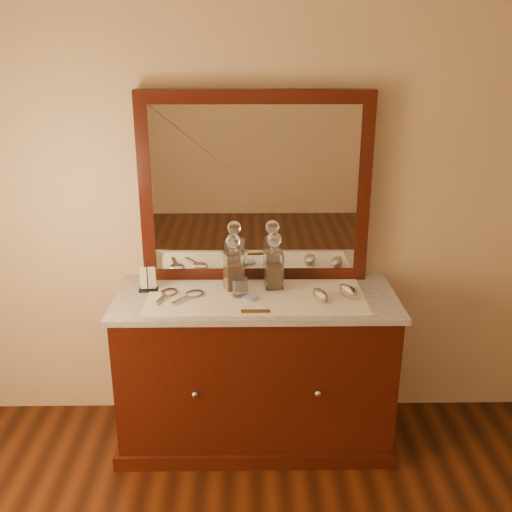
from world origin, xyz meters
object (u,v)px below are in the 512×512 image
dresser_cabinet (256,371)px  brush_far (348,291)px  decanter_left (234,267)px  napkin_rack (148,280)px  hand_mirror_outer (167,293)px  comb (256,311)px  decanter_right (274,266)px  hand_mirror_inner (192,295)px  mirror_frame (255,189)px  pin_dish (249,298)px  brush_near (320,295)px

dresser_cabinet → brush_far: (0.47, -0.01, 0.46)m
dresser_cabinet → decanter_left: decanter_left is taller
napkin_rack → hand_mirror_outer: bearing=-32.7°
brush_far → hand_mirror_outer: bearing=179.3°
dresser_cabinet → napkin_rack: napkin_rack is taller
comb → decanter_right: 0.34m
napkin_rack → hand_mirror_outer: size_ratio=0.68×
dresser_cabinet → brush_far: size_ratio=8.81×
hand_mirror_outer → hand_mirror_inner: (0.13, -0.02, -0.00)m
dresser_cabinet → mirror_frame: (0.00, 0.25, 0.94)m
decanter_left → brush_far: bearing=-9.3°
pin_dish → dresser_cabinet: bearing=57.7°
decanter_left → brush_far: 0.60m
brush_near → decanter_left: bearing=161.4°
mirror_frame → hand_mirror_inner: (-0.32, -0.26, -0.49)m
decanter_right → brush_far: bearing=-15.2°
brush_near → brush_far: size_ratio=0.95×
decanter_right → hand_mirror_inner: (-0.42, -0.11, -0.11)m
napkin_rack → comb: bearing=-26.8°
decanter_right → brush_near: bearing=-34.1°
mirror_frame → dresser_cabinet: bearing=-90.0°
brush_far → dresser_cabinet: bearing=179.4°
decanter_right → brush_far: 0.40m
pin_dish → decanter_right: (0.13, 0.15, 0.11)m
pin_dish → brush_far: 0.51m
dresser_cabinet → comb: (-0.00, -0.21, 0.45)m
comb → decanter_left: size_ratio=0.47×
comb → hand_mirror_inner: 0.37m
pin_dish → napkin_rack: napkin_rack is taller
brush_far → decanter_right: bearing=164.8°
pin_dish → decanter_left: bearing=120.0°
brush_far → hand_mirror_inner: 0.80m
pin_dish → hand_mirror_outer: size_ratio=0.34×
decanter_right → hand_mirror_outer: bearing=-170.5°
pin_dish → brush_near: size_ratio=0.49×
brush_near → hand_mirror_inner: brush_near is taller
comb → brush_near: brush_near is taller
dresser_cabinet → mirror_frame: mirror_frame is taller
napkin_rack → brush_far: napkin_rack is taller
pin_dish → comb: size_ratio=0.53×
mirror_frame → napkin_rack: (-0.56, -0.17, -0.44)m
decanter_left → brush_near: bearing=-18.6°
napkin_rack → decanter_left: size_ratio=0.50×
comb → napkin_rack: size_ratio=0.95×
decanter_left → dresser_cabinet: bearing=-38.4°
brush_near → hand_mirror_outer: bearing=175.4°
mirror_frame → brush_far: mirror_frame is taller
hand_mirror_outer → decanter_left: bearing=14.1°
decanter_left → hand_mirror_inner: size_ratio=1.49×
dresser_cabinet → napkin_rack: 0.75m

